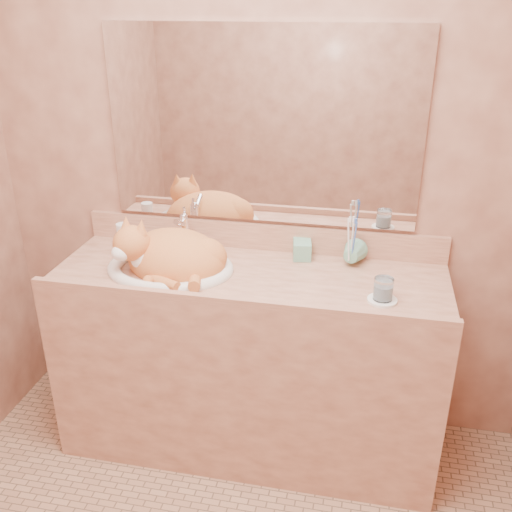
% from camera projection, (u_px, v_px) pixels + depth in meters
% --- Properties ---
extents(wall_back, '(2.40, 0.02, 2.50)m').
position_uv_depth(wall_back, '(262.00, 160.00, 2.39)').
color(wall_back, brown).
rests_on(wall_back, ground).
extents(vanity_counter, '(1.60, 0.55, 0.85)m').
position_uv_depth(vanity_counter, '(249.00, 362.00, 2.49)').
color(vanity_counter, '#905640').
rests_on(vanity_counter, floor).
extents(mirror, '(1.30, 0.02, 0.80)m').
position_uv_depth(mirror, '(261.00, 128.00, 2.32)').
color(mirror, white).
rests_on(mirror, wall_back).
extents(sink_basin, '(0.54, 0.46, 0.16)m').
position_uv_depth(sink_basin, '(169.00, 252.00, 2.32)').
color(sink_basin, white).
rests_on(sink_basin, vanity_counter).
extents(faucet, '(0.05, 0.13, 0.19)m').
position_uv_depth(faucet, '(185.00, 231.00, 2.49)').
color(faucet, white).
rests_on(faucet, vanity_counter).
extents(cat, '(0.52, 0.46, 0.24)m').
position_uv_depth(cat, '(169.00, 253.00, 2.32)').
color(cat, '#C3632D').
rests_on(cat, sink_basin).
extents(soap_dispenser, '(0.09, 0.09, 0.17)m').
position_uv_depth(soap_dispenser, '(303.00, 244.00, 2.38)').
color(soap_dispenser, '#6FB194').
rests_on(soap_dispenser, vanity_counter).
extents(toothbrush_cup, '(0.12, 0.12, 0.09)m').
position_uv_depth(toothbrush_cup, '(350.00, 258.00, 2.34)').
color(toothbrush_cup, '#6FB194').
rests_on(toothbrush_cup, vanity_counter).
extents(toothbrushes, '(0.04, 0.04, 0.23)m').
position_uv_depth(toothbrushes, '(352.00, 238.00, 2.31)').
color(toothbrushes, white).
rests_on(toothbrushes, toothbrush_cup).
extents(saucer, '(0.11, 0.11, 0.01)m').
position_uv_depth(saucer, '(382.00, 300.00, 2.10)').
color(saucer, white).
rests_on(saucer, vanity_counter).
extents(water_glass, '(0.07, 0.07, 0.08)m').
position_uv_depth(water_glass, '(383.00, 289.00, 2.08)').
color(water_glass, silver).
rests_on(water_glass, saucer).
extents(lotion_bottle, '(0.05, 0.05, 0.13)m').
position_uv_depth(lotion_bottle, '(124.00, 238.00, 2.49)').
color(lotion_bottle, white).
rests_on(lotion_bottle, vanity_counter).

